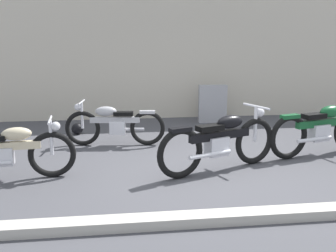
% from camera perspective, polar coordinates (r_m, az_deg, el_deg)
% --- Properties ---
extents(ground_plane, '(40.00, 40.00, 0.00)m').
position_cam_1_polar(ground_plane, '(6.08, 6.48, -7.01)').
color(ground_plane, '#47474C').
extents(building_wall, '(18.00, 0.30, 3.42)m').
position_cam_1_polar(building_wall, '(10.24, 0.57, 10.85)').
color(building_wall, beige).
rests_on(building_wall, ground_plane).
extents(curb_strip, '(18.00, 0.24, 0.12)m').
position_cam_1_polar(curb_strip, '(4.61, 11.38, -13.00)').
color(curb_strip, '#B7B2A8').
rests_on(curb_strip, ground_plane).
extents(stone_marker, '(0.71, 0.24, 0.94)m').
position_cam_1_polar(stone_marker, '(9.69, 6.63, 3.30)').
color(stone_marker, '#9E9EA3').
rests_on(stone_marker, ground_plane).
extents(helmet, '(0.25, 0.25, 0.25)m').
position_cam_1_polar(helmet, '(8.68, -13.35, -0.40)').
color(helmet, black).
rests_on(helmet, ground_plane).
extents(motorcycle_silver, '(1.96, 0.55, 0.88)m').
position_cam_1_polar(motorcycle_silver, '(7.58, -8.00, 0.26)').
color(motorcycle_silver, black).
rests_on(motorcycle_silver, ground_plane).
extents(motorcycle_green, '(2.18, 0.86, 1.00)m').
position_cam_1_polar(motorcycle_green, '(7.44, 21.93, -0.32)').
color(motorcycle_green, black).
rests_on(motorcycle_green, ground_plane).
extents(motorcycle_cream, '(2.01, 0.56, 0.90)m').
position_cam_1_polar(motorcycle_cream, '(6.10, -22.84, -3.58)').
color(motorcycle_cream, black).
rests_on(motorcycle_cream, ground_plane).
extents(motorcycle_black, '(2.10, 1.02, 1.00)m').
position_cam_1_polar(motorcycle_black, '(6.09, 7.84, -2.26)').
color(motorcycle_black, black).
rests_on(motorcycle_black, ground_plane).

